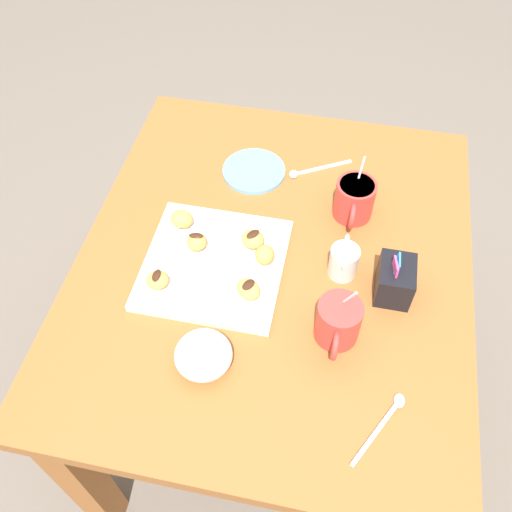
# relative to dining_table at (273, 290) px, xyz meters

# --- Properties ---
(ground_plane) EXTENTS (8.00, 8.00, 0.00)m
(ground_plane) POSITION_rel_dining_table_xyz_m (0.00, 0.00, -0.58)
(ground_plane) COLOR #665B51
(dining_table) EXTENTS (0.98, 0.83, 0.70)m
(dining_table) POSITION_rel_dining_table_xyz_m (0.00, 0.00, 0.00)
(dining_table) COLOR #935628
(dining_table) RESTS_ON ground_plane
(pastry_plate_square) EXTENTS (0.29, 0.29, 0.02)m
(pastry_plate_square) POSITION_rel_dining_table_xyz_m (0.05, -0.12, 0.13)
(pastry_plate_square) COLOR silver
(pastry_plate_square) RESTS_ON dining_table
(coffee_mug_red_left) EXTENTS (0.13, 0.09, 0.14)m
(coffee_mug_red_left) POSITION_rel_dining_table_xyz_m (-0.16, 0.15, 0.18)
(coffee_mug_red_left) COLOR red
(coffee_mug_red_left) RESTS_ON dining_table
(coffee_mug_red_right) EXTENTS (0.12, 0.09, 0.14)m
(coffee_mug_red_right) POSITION_rel_dining_table_xyz_m (0.16, 0.15, 0.18)
(coffee_mug_red_right) COLOR red
(coffee_mug_red_right) RESTS_ON dining_table
(cream_pitcher_white) EXTENTS (0.10, 0.06, 0.07)m
(cream_pitcher_white) POSITION_rel_dining_table_xyz_m (0.01, 0.15, 0.17)
(cream_pitcher_white) COLOR silver
(cream_pitcher_white) RESTS_ON dining_table
(sugar_caddy) EXTENTS (0.09, 0.07, 0.11)m
(sugar_caddy) POSITION_rel_dining_table_xyz_m (0.04, 0.25, 0.17)
(sugar_caddy) COLOR black
(sugar_caddy) RESTS_ON dining_table
(ice_cream_bowl) EXTENTS (0.11, 0.11, 0.08)m
(ice_cream_bowl) POSITION_rel_dining_table_xyz_m (0.27, -0.08, 0.16)
(ice_cream_bowl) COLOR silver
(ice_cream_bowl) RESTS_ON dining_table
(saucer_sky_left) EXTENTS (0.15, 0.15, 0.01)m
(saucer_sky_left) POSITION_rel_dining_table_xyz_m (-0.25, -0.10, 0.13)
(saucer_sky_left) COLOR #66A8DB
(saucer_sky_left) RESTS_ON dining_table
(loose_spoon_near_saucer) EXTENTS (0.09, 0.14, 0.01)m
(loose_spoon_near_saucer) POSITION_rel_dining_table_xyz_m (-0.28, 0.04, 0.13)
(loose_spoon_near_saucer) COLOR silver
(loose_spoon_near_saucer) RESTS_ON dining_table
(loose_spoon_by_plate) EXTENTS (0.15, 0.09, 0.01)m
(loose_spoon_by_plate) POSITION_rel_dining_table_xyz_m (0.32, 0.25, 0.13)
(loose_spoon_by_plate) COLOR silver
(loose_spoon_by_plate) RESTS_ON dining_table
(beignet_0) EXTENTS (0.07, 0.07, 0.03)m
(beignet_0) POSITION_rel_dining_table_xyz_m (0.11, -0.03, 0.16)
(beignet_0) COLOR #D19347
(beignet_0) RESTS_ON pastry_plate_square
(chocolate_drizzle_0) EXTENTS (0.04, 0.03, 0.00)m
(chocolate_drizzle_0) POSITION_rel_dining_table_xyz_m (0.11, -0.03, 0.17)
(chocolate_drizzle_0) COLOR #381E11
(chocolate_drizzle_0) RESTS_ON beignet_0
(beignet_1) EXTENTS (0.06, 0.06, 0.03)m
(beignet_1) POSITION_rel_dining_table_xyz_m (-0.04, -0.21, 0.16)
(beignet_1) COLOR #D19347
(beignet_1) RESTS_ON pastry_plate_square
(beignet_2) EXTENTS (0.05, 0.06, 0.04)m
(beignet_2) POSITION_rel_dining_table_xyz_m (0.02, -0.16, 0.16)
(beignet_2) COLOR #D19347
(beignet_2) RESTS_ON pastry_plate_square
(chocolate_drizzle_2) EXTENTS (0.02, 0.03, 0.00)m
(chocolate_drizzle_2) POSITION_rel_dining_table_xyz_m (0.02, -0.16, 0.18)
(chocolate_drizzle_2) COLOR #381E11
(chocolate_drizzle_2) RESTS_ON beignet_2
(beignet_3) EXTENTS (0.07, 0.07, 0.03)m
(beignet_3) POSITION_rel_dining_table_xyz_m (-0.01, -0.05, 0.16)
(beignet_3) COLOR #D19347
(beignet_3) RESTS_ON pastry_plate_square
(chocolate_drizzle_3) EXTENTS (0.04, 0.03, 0.00)m
(chocolate_drizzle_3) POSITION_rel_dining_table_xyz_m (-0.01, -0.05, 0.18)
(chocolate_drizzle_3) COLOR #381E11
(chocolate_drizzle_3) RESTS_ON beignet_3
(beignet_4) EXTENTS (0.06, 0.06, 0.03)m
(beignet_4) POSITION_rel_dining_table_xyz_m (0.13, -0.22, 0.16)
(beignet_4) COLOR #D19347
(beignet_4) RESTS_ON pastry_plate_square
(chocolate_drizzle_4) EXTENTS (0.03, 0.02, 0.00)m
(chocolate_drizzle_4) POSITION_rel_dining_table_xyz_m (0.13, -0.22, 0.17)
(chocolate_drizzle_4) COLOR #381E11
(chocolate_drizzle_4) RESTS_ON beignet_4
(beignet_5) EXTENTS (0.05, 0.05, 0.04)m
(beignet_5) POSITION_rel_dining_table_xyz_m (0.02, -0.02, 0.16)
(beignet_5) COLOR #D19347
(beignet_5) RESTS_ON pastry_plate_square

